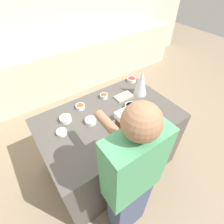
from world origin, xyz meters
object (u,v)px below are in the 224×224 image
(candy_bowl_far_left, at_px, (104,96))
(cookbook, at_px, (124,96))
(candy_bowl_near_tray_left, at_px, (131,106))
(person, at_px, (131,183))
(candy_bowl_near_tray_right, at_px, (80,106))
(mug, at_px, (148,114))
(baking_tray, at_px, (127,127))
(candy_bowl_behind_tray, at_px, (62,132))
(candy_bowl_beside_tree, at_px, (66,119))
(candy_bowl_front_corner, at_px, (132,79))
(gingerbread_house, at_px, (128,120))
(decorative_tree, at_px, (141,82))
(candy_bowl_center_rear, at_px, (91,121))

(candy_bowl_far_left, xyz_separation_m, cookbook, (0.21, -0.13, -0.02))
(candy_bowl_near_tray_left, bearing_deg, person, -129.21)
(candy_bowl_near_tray_right, height_order, mug, mug)
(candy_bowl_near_tray_right, relative_size, person, 0.06)
(baking_tray, bearing_deg, candy_bowl_near_tray_right, 115.68)
(candy_bowl_behind_tray, relative_size, candy_bowl_beside_tree, 0.84)
(candy_bowl_far_left, xyz_separation_m, candy_bowl_near_tray_left, (0.15, -0.34, -0.00))
(candy_bowl_behind_tray, distance_m, candy_bowl_beside_tree, 0.18)
(candy_bowl_far_left, distance_m, candy_bowl_front_corner, 0.52)
(baking_tray, height_order, candy_bowl_behind_tray, candy_bowl_behind_tray)
(gingerbread_house, distance_m, candy_bowl_near_tray_left, 0.31)
(gingerbread_house, xyz_separation_m, person, (-0.34, -0.47, -0.13))
(baking_tray, bearing_deg, mug, -1.34)
(gingerbread_house, bearing_deg, baking_tray, -148.00)
(decorative_tree, bearing_deg, candy_bowl_front_corner, 71.11)
(candy_bowl_front_corner, bearing_deg, candy_bowl_near_tray_left, -130.92)
(candy_bowl_behind_tray, relative_size, candy_bowl_near_tray_right, 1.01)
(candy_bowl_beside_tree, bearing_deg, cookbook, -2.65)
(candy_bowl_behind_tray, bearing_deg, candy_bowl_near_tray_left, -6.74)
(baking_tray, distance_m, candy_bowl_center_rear, 0.39)
(candy_bowl_far_left, bearing_deg, mug, -69.38)
(candy_bowl_center_rear, distance_m, candy_bowl_near_tray_left, 0.50)
(decorative_tree, height_order, candy_bowl_center_rear, decorative_tree)
(candy_bowl_center_rear, distance_m, candy_bowl_far_left, 0.44)
(candy_bowl_center_rear, height_order, candy_bowl_beside_tree, candy_bowl_beside_tree)
(gingerbread_house, relative_size, candy_bowl_front_corner, 2.03)
(candy_bowl_center_rear, xyz_separation_m, cookbook, (0.55, 0.14, -0.02))
(candy_bowl_center_rear, bearing_deg, candy_bowl_front_corner, 22.90)
(decorative_tree, height_order, candy_bowl_beside_tree, decorative_tree)
(candy_bowl_front_corner, xyz_separation_m, candy_bowl_near_tray_left, (-0.37, -0.42, -0.00))
(candy_bowl_front_corner, bearing_deg, cookbook, -144.36)
(person, bearing_deg, candy_bowl_far_left, 68.15)
(decorative_tree, xyz_separation_m, candy_bowl_near_tray_left, (-0.27, -0.14, -0.15))
(person, bearing_deg, candy_bowl_near_tray_right, 85.45)
(decorative_tree, height_order, candy_bowl_near_tray_left, decorative_tree)
(candy_bowl_center_rear, relative_size, cookbook, 0.53)
(candy_bowl_behind_tray, xyz_separation_m, mug, (0.87, -0.31, 0.02))
(candy_bowl_beside_tree, bearing_deg, candy_bowl_behind_tray, -127.07)
(gingerbread_house, distance_m, candy_bowl_behind_tray, 0.67)
(candy_bowl_front_corner, height_order, cookbook, candy_bowl_front_corner)
(cookbook, bearing_deg, candy_bowl_beside_tree, 177.35)
(candy_bowl_near_tray_right, xyz_separation_m, mug, (0.53, -0.55, 0.01))
(baking_tray, distance_m, person, 0.58)
(candy_bowl_behind_tray, height_order, candy_bowl_near_tray_right, candy_bowl_near_tray_right)
(candy_bowl_center_rear, relative_size, candy_bowl_front_corner, 0.98)
(candy_bowl_center_rear, height_order, candy_bowl_behind_tray, candy_bowl_center_rear)
(candy_bowl_near_tray_left, height_order, cookbook, candy_bowl_near_tray_left)
(baking_tray, xyz_separation_m, decorative_tree, (0.49, 0.35, 0.17))
(candy_bowl_beside_tree, relative_size, mug, 1.25)
(candy_bowl_far_left, relative_size, mug, 0.98)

